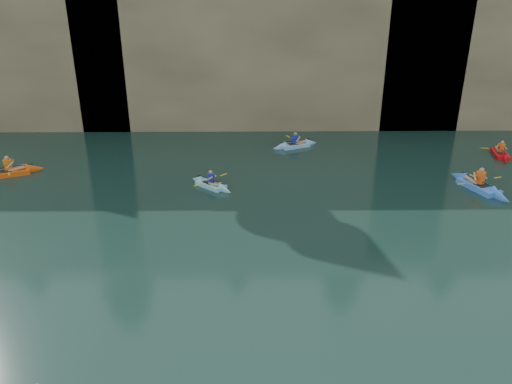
{
  "coord_description": "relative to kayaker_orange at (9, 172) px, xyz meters",
  "views": [
    {
      "loc": [
        0.66,
        -9.58,
        9.18
      ],
      "look_at": [
        0.84,
        4.68,
        3.0
      ],
      "focal_mm": 35.0,
      "sensor_mm": 36.0,
      "label": 1
    }
  ],
  "objects": [
    {
      "name": "ground",
      "position": [
        11.43,
        -13.91,
        -0.15
      ],
      "size": [
        160.0,
        160.0,
        0.0
      ],
      "primitive_type": "plane",
      "color": "black",
      "rests_on": "ground"
    },
    {
      "name": "cliff",
      "position": [
        11.43,
        16.09,
        5.85
      ],
      "size": [
        70.0,
        16.0,
        12.0
      ],
      "primitive_type": "cube",
      "color": "tan",
      "rests_on": "ground"
    },
    {
      "name": "cliff_slab_center",
      "position": [
        13.43,
        8.69,
        5.55
      ],
      "size": [
        24.0,
        2.4,
        11.4
      ],
      "primitive_type": "cube",
      "color": "#99865D",
      "rests_on": "ground"
    },
    {
      "name": "sea_cave_center",
      "position": [
        7.43,
        8.04,
        1.45
      ],
      "size": [
        3.5,
        1.0,
        3.2
      ],
      "primitive_type": "cube",
      "color": "black",
      "rests_on": "ground"
    },
    {
      "name": "sea_cave_east",
      "position": [
        21.43,
        8.04,
        2.1
      ],
      "size": [
        5.0,
        1.0,
        4.5
      ],
      "primitive_type": "cube",
      "color": "black",
      "rests_on": "ground"
    },
    {
      "name": "kayaker_orange",
      "position": [
        0.0,
        0.0,
        0.0
      ],
      "size": [
        3.31,
        2.27,
        1.26
      ],
      "rotation": [
        0.0,
        0.0,
        0.44
      ],
      "color": "#EE540F",
      "rests_on": "ground"
    },
    {
      "name": "kayaker_ltblue_near",
      "position": [
        10.23,
        -1.67,
        -0.02
      ],
      "size": [
        2.39,
        2.25,
        1.04
      ],
      "rotation": [
        0.0,
        0.0,
        -0.73
      ],
      "color": "#8DD7EB",
      "rests_on": "ground"
    },
    {
      "name": "kayaker_red_far",
      "position": [
        26.02,
        2.63,
        -0.02
      ],
      "size": [
        2.11,
        2.99,
        1.07
      ],
      "rotation": [
        0.0,
        0.0,
        1.37
      ],
      "color": "red",
      "rests_on": "ground"
    },
    {
      "name": "kayaker_ltblue_mid",
      "position": [
        14.72,
        4.29,
        -0.02
      ],
      "size": [
        2.94,
        2.06,
        1.11
      ],
      "rotation": [
        0.0,
        0.0,
        0.41
      ],
      "color": "#90BEF1",
      "rests_on": "ground"
    },
    {
      "name": "kayaker_blue_east",
      "position": [
        22.8,
        -2.1,
        0.01
      ],
      "size": [
        2.45,
        3.77,
        1.33
      ],
      "rotation": [
        0.0,
        0.0,
        1.93
      ],
      "color": "#4684EF",
      "rests_on": "ground"
    }
  ]
}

